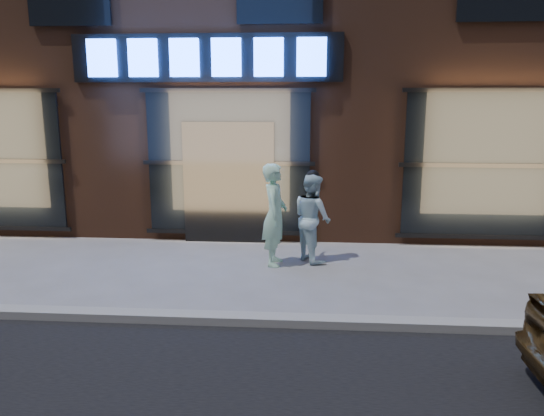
{
  "coord_description": "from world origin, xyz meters",
  "views": [
    {
      "loc": [
        1.61,
        -6.36,
        2.89
      ],
      "look_at": [
        1.03,
        1.6,
        1.2
      ],
      "focal_mm": 35.0,
      "sensor_mm": 36.0,
      "label": 1
    }
  ],
  "objects": [
    {
      "name": "ground",
      "position": [
        0.0,
        0.0,
        0.0
      ],
      "size": [
        90.0,
        90.0,
        0.0
      ],
      "primitive_type": "plane",
      "color": "slate",
      "rests_on": "ground"
    },
    {
      "name": "curb",
      "position": [
        0.0,
        0.0,
        0.06
      ],
      "size": [
        60.0,
        0.25,
        0.12
      ],
      "primitive_type": "cube",
      "color": "gray",
      "rests_on": "ground"
    },
    {
      "name": "storefront_building",
      "position": [
        -0.0,
        7.99,
        5.15
      ],
      "size": [
        30.2,
        8.28,
        10.3
      ],
      "color": "#54301E",
      "rests_on": "ground"
    },
    {
      "name": "man_bowtie",
      "position": [
        1.01,
        2.52,
        0.89
      ],
      "size": [
        0.45,
        0.66,
        1.78
      ],
      "primitive_type": "imported",
      "rotation": [
        0.0,
        0.0,
        1.54
      ],
      "color": "#C2FFDC",
      "rests_on": "ground"
    },
    {
      "name": "man_cap",
      "position": [
        1.66,
        2.8,
        0.79
      ],
      "size": [
        0.9,
        0.96,
        1.57
      ],
      "primitive_type": "imported",
      "rotation": [
        0.0,
        0.0,
        2.12
      ],
      "color": "white",
      "rests_on": "ground"
    }
  ]
}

